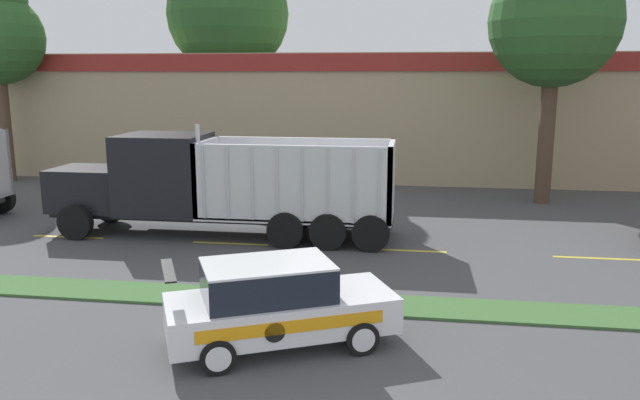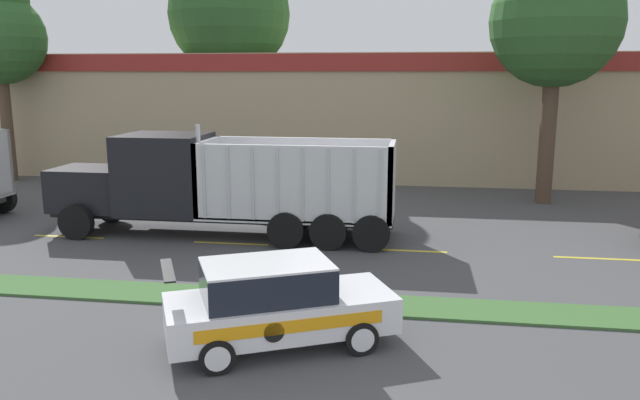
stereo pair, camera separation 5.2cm
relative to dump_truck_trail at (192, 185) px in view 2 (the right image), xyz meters
name	(u,v)px [view 2 (the right image)]	position (x,y,z in m)	size (l,w,h in m)	color
grass_verge	(359,304)	(5.94, -5.60, -1.59)	(120.00, 1.31, 0.06)	#3D6633
centre_line_3	(69,237)	(-3.86, -0.95, -1.61)	(2.40, 0.14, 0.01)	yellow
centre_line_4	(231,243)	(1.54, -0.95, -1.61)	(2.40, 0.14, 0.01)	yellow
centre_line_5	(406,251)	(6.94, -0.95, -1.61)	(2.40, 0.14, 0.01)	yellow
centre_line_6	(597,258)	(12.34, -0.95, -1.61)	(2.40, 0.14, 0.01)	yellow
dump_truck_trail	(192,185)	(0.00, 0.00, 0.00)	(11.21, 2.69, 3.66)	black
rally_car	(276,303)	(4.56, -7.98, -0.75)	(4.65, 3.42, 1.73)	white
store_building_backdrop	(334,112)	(2.54, 16.04, 1.45)	(42.69, 12.10, 6.12)	tan
tree_behind_left	(229,1)	(-2.53, 13.23, 7.19)	(6.25, 6.25, 12.88)	brown
tree_behind_far_right	(557,9)	(12.33, 6.95, 5.97)	(5.04, 5.04, 10.91)	brown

